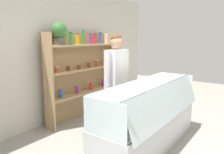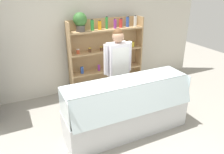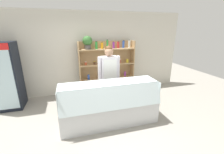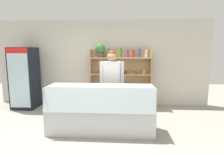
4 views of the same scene
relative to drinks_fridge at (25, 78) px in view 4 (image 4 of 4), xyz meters
name	(u,v)px [view 4 (image 4 of 4)]	position (x,y,z in m)	size (l,w,h in m)	color
ground_plane	(90,133)	(2.28, -1.60, -0.92)	(12.00, 12.00, 0.00)	gray
back_wall	(102,63)	(2.28, 0.57, 0.43)	(6.80, 0.10, 2.70)	beige
drinks_fridge	(25,78)	(0.00, 0.00, 0.00)	(0.68, 0.65, 1.84)	black
shelving_unit	(118,72)	(2.81, 0.27, 0.19)	(1.85, 0.30, 1.95)	tan
deli_display_case	(101,117)	(2.50, -1.50, -0.61)	(2.23, 0.71, 1.01)	silver
shop_clerk	(112,79)	(2.69, -0.76, 0.12)	(0.60, 0.25, 1.74)	#383D51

